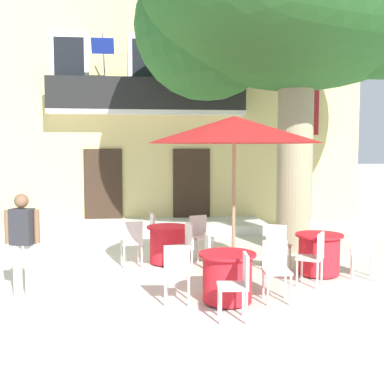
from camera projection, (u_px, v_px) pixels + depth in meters
name	position (u px, v px, depth m)	size (l,w,h in m)	color
ground_plane	(160.00, 266.00, 9.69)	(120.00, 120.00, 0.00)	beige
building_facade	(146.00, 105.00, 16.26)	(13.00, 5.09, 7.50)	#DBC67F
entrance_step_platform	(149.00, 227.00, 13.67)	(6.50, 1.91, 0.25)	silver
plane_tree	(292.00, 4.00, 10.67)	(6.93, 6.09, 7.65)	gray
cafe_table_near_tree	(227.00, 277.00, 7.33)	(0.86, 0.86, 0.76)	red
cafe_chair_near_tree_0	(276.00, 266.00, 7.43)	(0.43, 0.43, 0.91)	silver
cafe_chair_near_tree_1	(214.00, 257.00, 8.05)	(0.40, 0.40, 0.91)	silver
cafe_chair_near_tree_2	(177.00, 270.00, 7.23)	(0.44, 0.44, 0.91)	silver
cafe_chair_near_tree_3	(238.00, 282.00, 6.57)	(0.44, 0.44, 0.91)	silver
cafe_table_middle	(319.00, 254.00, 8.94)	(0.86, 0.86, 0.76)	red
cafe_chair_middle_0	(278.00, 244.00, 9.18)	(0.55, 0.55, 0.91)	silver
cafe_chair_middle_1	(314.00, 255.00, 8.23)	(0.55, 0.55, 0.91)	silver
cafe_chair_middle_2	(362.00, 248.00, 8.81)	(0.52, 0.52, 0.91)	silver
cafe_chair_middle_3	(316.00, 239.00, 9.67)	(0.52, 0.52, 0.91)	silver
cafe_table_front	(168.00, 244.00, 9.85)	(0.86, 0.86, 0.76)	red
cafe_chair_front_0	(184.00, 244.00, 9.16)	(0.48, 0.48, 0.91)	silver
cafe_chair_front_1	(200.00, 234.00, 10.22)	(0.51, 0.51, 0.91)	silver
cafe_chair_front_2	(157.00, 232.00, 10.54)	(0.45, 0.45, 0.91)	silver
cafe_chair_front_3	(132.00, 240.00, 9.54)	(0.47, 0.47, 0.91)	silver
cafe_umbrella	(234.00, 130.00, 8.13)	(2.90, 2.90, 2.85)	#997A56
ground_planter_left	(18.00, 221.00, 13.52)	(0.44, 0.44, 0.54)	#995638
pedestrian_near_entrance	(23.00, 239.00, 7.57)	(0.53, 0.32, 1.62)	silver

